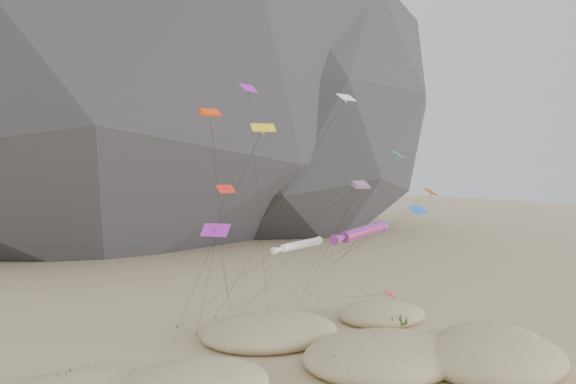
# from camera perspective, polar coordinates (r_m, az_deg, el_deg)

# --- Properties ---
(ground) EXTENTS (500.00, 500.00, 0.00)m
(ground) POSITION_cam_1_polar(r_m,az_deg,el_deg) (49.97, 8.59, -18.69)
(ground) COLOR #CCB789
(ground) RESTS_ON ground
(dunes) EXTENTS (49.51, 35.66, 3.99)m
(dunes) POSITION_cam_1_polar(r_m,az_deg,el_deg) (52.21, 5.94, -16.92)
(dunes) COLOR #CCB789
(dunes) RESTS_ON ground
(dune_grass) EXTENTS (42.63, 29.25, 1.49)m
(dune_grass) POSITION_cam_1_polar(r_m,az_deg,el_deg) (52.39, 5.73, -16.71)
(dune_grass) COLOR black
(dune_grass) RESTS_ON ground
(kite_stakes) EXTENTS (21.40, 6.80, 0.30)m
(kite_stakes) POSITION_cam_1_polar(r_m,az_deg,el_deg) (69.56, -3.64, -12.48)
(kite_stakes) COLOR #3F2D1E
(kite_stakes) RESTS_ON ground
(rainbow_tube_kite) EXTENTS (8.15, 16.70, 12.75)m
(rainbow_tube_kite) POSITION_cam_1_polar(r_m,az_deg,el_deg) (54.81, 7.57, -4.05)
(rainbow_tube_kite) COLOR #FF1D1A
(rainbow_tube_kite) RESTS_ON ground
(white_tube_kite) EXTENTS (6.14, 16.65, 11.39)m
(white_tube_kite) POSITION_cam_1_polar(r_m,az_deg,el_deg) (52.96, 1.14, -5.41)
(white_tube_kite) COLOR white
(white_tube_kite) RESTS_ON ground
(orange_parafoil) EXTENTS (7.37, 9.24, 24.01)m
(orange_parafoil) POSITION_cam_1_polar(r_m,az_deg,el_deg) (57.22, -7.90, 7.65)
(orange_parafoil) COLOR red
(orange_parafoil) RESTS_ON ground
(multi_parafoil) EXTENTS (2.98, 15.88, 16.78)m
(multi_parafoil) POSITION_cam_1_polar(r_m,az_deg,el_deg) (56.92, 7.29, 0.52)
(multi_parafoil) COLOR #F92C1A
(multi_parafoil) RESTS_ON ground
(delta_kites) EXTENTS (26.59, 23.38, 26.06)m
(delta_kites) POSITION_cam_1_polar(r_m,az_deg,el_deg) (55.68, 4.02, 1.01)
(delta_kites) COLOR purple
(delta_kites) RESTS_ON ground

